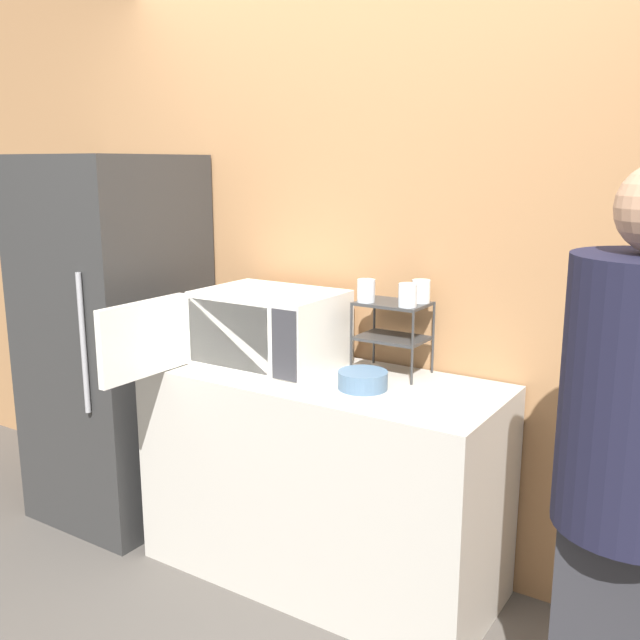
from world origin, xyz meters
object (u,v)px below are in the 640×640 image
object	(u,v)px
glass_front_left	(366,291)
glass_back_right	(421,291)
glass_front_right	(408,295)
microwave	(264,328)
bowl	(363,380)
refrigerator	(115,340)
dish_rack	(393,322)
person	(637,461)

from	to	relation	value
glass_front_left	glass_back_right	world-z (taller)	same
glass_front_left	glass_front_right	size ratio (longest dim) A/B	1.00
microwave	bowl	bearing A→B (deg)	-7.09
microwave	refrigerator	distance (m)	0.89
glass_front_right	refrigerator	bearing A→B (deg)	-173.85
glass_back_right	dish_rack	bearing A→B (deg)	-150.15
person	bowl	bearing A→B (deg)	161.67
person	refrigerator	size ratio (longest dim) A/B	0.98
person	glass_back_right	bearing A→B (deg)	145.67
glass_back_right	person	xyz separation A→B (m)	(0.92, -0.63, -0.27)
glass_front_right	dish_rack	bearing A→B (deg)	149.04
glass_front_left	bowl	world-z (taller)	glass_front_left
glass_front_left	glass_front_right	bearing A→B (deg)	-0.12
glass_back_right	refrigerator	world-z (taller)	refrigerator
glass_back_right	refrigerator	bearing A→B (deg)	-169.82
microwave	glass_back_right	bearing A→B (deg)	20.67
dish_rack	bowl	xyz separation A→B (m)	(0.00, -0.24, -0.18)
bowl	glass_back_right	bearing A→B (deg)	72.26
person	glass_front_right	bearing A→B (deg)	150.65
glass_back_right	glass_front_right	world-z (taller)	same
glass_back_right	bowl	bearing A→B (deg)	-107.74
bowl	refrigerator	distance (m)	1.39
microwave	glass_back_right	size ratio (longest dim) A/B	9.47
microwave	refrigerator	size ratio (longest dim) A/B	0.49
glass_front_right	bowl	distance (m)	0.37
microwave	person	distance (m)	1.58
person	refrigerator	distance (m)	2.42
glass_front_right	person	xyz separation A→B (m)	(0.92, -0.52, -0.27)
glass_back_right	refrigerator	distance (m)	1.54
dish_rack	glass_front_left	world-z (taller)	glass_front_left
dish_rack	glass_front_left	bearing A→B (deg)	-150.66
glass_back_right	glass_front_right	distance (m)	0.11
dish_rack	glass_back_right	world-z (taller)	glass_back_right
glass_front_left	glass_front_right	xyz separation A→B (m)	(0.18, -0.00, 0.00)
glass_back_right	glass_front_left	bearing A→B (deg)	-150.40
dish_rack	glass_back_right	xyz separation A→B (m)	(0.09, 0.05, 0.13)
bowl	person	xyz separation A→B (m)	(1.01, -0.33, 0.04)
bowl	refrigerator	size ratio (longest dim) A/B	0.11
refrigerator	person	bearing A→B (deg)	-8.56
microwave	glass_back_right	xyz separation A→B (m)	(0.60, 0.23, 0.18)
glass_front_left	person	xyz separation A→B (m)	(1.10, -0.52, -0.27)
dish_rack	glass_front_left	size ratio (longest dim) A/B	3.25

